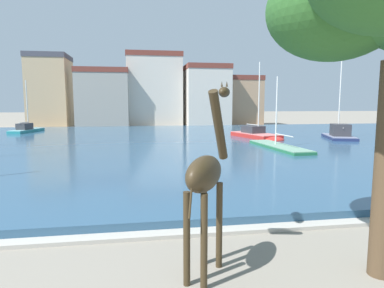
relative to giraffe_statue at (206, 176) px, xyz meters
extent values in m
cube|color=#2D5170|center=(1.53, 23.87, -2.09)|extent=(83.99, 42.70, 0.37)
cube|color=#ADA89E|center=(1.53, 2.26, -2.22)|extent=(83.99, 0.50, 0.12)
cylinder|color=#382B19|center=(0.03, 0.43, -1.24)|extent=(0.15, 0.15, 2.07)
cylinder|color=#382B19|center=(0.37, 0.23, -1.24)|extent=(0.15, 0.15, 2.07)
cylinder|color=#382B19|center=(-0.51, -0.45, -1.24)|extent=(0.15, 0.15, 2.07)
cylinder|color=#382B19|center=(-0.18, -0.66, -1.24)|extent=(0.15, 0.15, 2.07)
ellipsoid|color=#382B19|center=(-0.07, -0.11, 0.08)|extent=(1.35, 1.67, 0.79)
cylinder|color=#382B19|center=(0.45, 0.74, 1.07)|extent=(0.76, 1.04, 1.76)
ellipsoid|color=#382B19|center=(0.68, 1.11, 1.90)|extent=(0.48, 0.55, 0.26)
cone|color=#382B19|center=(0.63, 1.15, 2.11)|extent=(0.06, 0.06, 0.15)
cone|color=#382B19|center=(0.74, 1.08, 2.11)|extent=(0.06, 0.06, 0.15)
cylinder|color=#382B19|center=(-0.47, -0.76, -0.24)|extent=(0.16, 0.21, 0.84)
cube|color=teal|center=(-14.93, 36.17, -1.94)|extent=(2.85, 5.71, 0.68)
ellipsoid|color=teal|center=(-14.33, 38.70, -1.94)|extent=(1.87, 2.20, 0.64)
cube|color=#6EA5A8|center=(-14.93, 36.17, -1.57)|extent=(2.79, 5.60, 0.06)
cube|color=#333338|center=(-15.03, 35.77, -1.17)|extent=(1.55, 2.13, 0.74)
cylinder|color=silver|center=(-14.84, 36.57, 1.40)|extent=(0.12, 0.12, 5.99)
cylinder|color=silver|center=(-15.06, 35.63, -0.70)|extent=(0.52, 1.89, 0.08)
cube|color=red|center=(10.48, 25.67, -1.90)|extent=(3.88, 6.39, 0.76)
ellipsoid|color=red|center=(11.24, 22.93, -1.90)|extent=(2.61, 2.59, 0.72)
cube|color=#C7716E|center=(10.48, 25.67, -1.48)|extent=(3.80, 6.26, 0.06)
cube|color=#333338|center=(10.36, 26.10, -1.09)|extent=(2.16, 2.46, 0.72)
cylinder|color=silver|center=(10.60, 25.24, 2.08)|extent=(0.12, 0.12, 7.20)
cylinder|color=silver|center=(10.32, 26.24, -0.61)|extent=(0.64, 2.04, 0.08)
cube|color=navy|center=(18.32, 23.26, -1.96)|extent=(3.83, 5.65, 0.63)
ellipsoid|color=navy|center=(19.11, 25.60, -1.96)|extent=(2.53, 2.38, 0.60)
cube|color=slate|center=(18.32, 23.26, -1.62)|extent=(3.75, 5.54, 0.06)
cube|color=#333338|center=(18.20, 22.89, -1.01)|extent=(2.10, 2.23, 1.16)
cylinder|color=silver|center=(18.44, 23.63, 2.53)|extent=(0.12, 0.12, 8.35)
cylinder|color=silver|center=(18.15, 22.76, -0.75)|extent=(0.65, 1.75, 0.08)
cube|color=#236B42|center=(9.43, 17.44, -1.99)|extent=(2.18, 7.90, 0.57)
ellipsoid|color=#236B42|center=(9.21, 21.14, -1.99)|extent=(1.71, 2.82, 0.54)
cube|color=gray|center=(9.43, 17.44, -1.68)|extent=(2.13, 7.74, 0.06)
cylinder|color=silver|center=(9.39, 18.02, 1.00)|extent=(0.12, 0.12, 5.41)
cylinder|color=silver|center=(9.47, 16.66, -0.81)|extent=(0.24, 2.73, 0.08)
ellipsoid|color=#2D6028|center=(3.07, 0.27, 3.78)|extent=(3.14, 3.14, 2.35)
cube|color=tan|center=(-15.55, 51.12, 3.17)|extent=(6.11, 7.17, 10.89)
cube|color=#42424C|center=(-15.55, 51.12, 9.02)|extent=(6.23, 7.32, 0.80)
cube|color=gray|center=(-6.89, 47.80, 1.96)|extent=(7.96, 5.94, 8.48)
cube|color=brown|center=(-6.89, 47.80, 6.60)|extent=(8.12, 6.06, 0.80)
cube|color=beige|center=(1.31, 50.58, 3.39)|extent=(8.96, 7.45, 11.33)
cube|color=brown|center=(1.31, 50.58, 9.46)|extent=(9.14, 7.60, 0.80)
cube|color=beige|center=(9.91, 48.22, 2.38)|extent=(7.05, 7.01, 9.31)
cube|color=brown|center=(9.91, 48.22, 7.44)|extent=(7.20, 7.15, 0.80)
cube|color=tan|center=(16.88, 49.85, 1.60)|extent=(5.77, 5.32, 7.76)
cube|color=brown|center=(16.88, 49.85, 5.88)|extent=(5.89, 5.43, 0.80)
camera|label=1|loc=(-1.48, -7.17, 1.63)|focal=31.26mm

